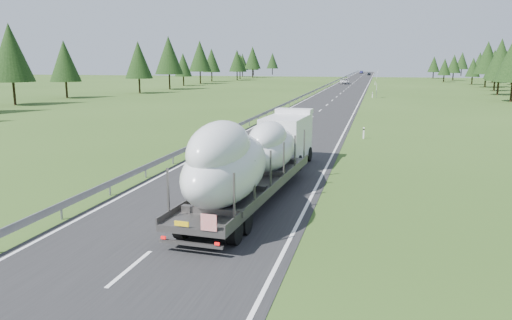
% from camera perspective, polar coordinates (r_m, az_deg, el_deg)
% --- Properties ---
extents(ground, '(400.00, 400.00, 0.00)m').
position_cam_1_polar(ground, '(17.13, -14.18, -11.95)').
color(ground, '#2C4717').
rests_on(ground, ground).
extents(road_surface, '(10.00, 400.00, 0.02)m').
position_cam_1_polar(road_surface, '(114.27, 10.01, 7.79)').
color(road_surface, black).
rests_on(road_surface, ground).
extents(guardrail, '(0.10, 400.00, 0.76)m').
position_cam_1_polar(guardrail, '(114.66, 7.34, 8.17)').
color(guardrail, slate).
rests_on(guardrail, ground).
extents(marker_posts, '(0.13, 350.08, 1.00)m').
position_cam_1_polar(marker_posts, '(168.94, 13.53, 8.91)').
color(marker_posts, silver).
rests_on(marker_posts, ground).
extents(highway_sign, '(0.08, 0.90, 2.60)m').
position_cam_1_polar(highway_sign, '(93.95, 13.62, 8.02)').
color(highway_sign, slate).
rests_on(highway_sign, ground).
extents(tree_line_left, '(14.87, 256.37, 12.51)m').
position_cam_1_polar(tree_line_left, '(108.23, -14.46, 11.31)').
color(tree_line_left, black).
rests_on(tree_line_left, ground).
extents(boat_truck, '(3.52, 18.89, 4.40)m').
position_cam_1_polar(boat_truck, '(24.27, 0.10, 0.80)').
color(boat_truck, silver).
rests_on(boat_truck, ground).
extents(distant_van, '(3.13, 5.86, 1.57)m').
position_cam_1_polar(distant_van, '(148.45, 10.09, 8.85)').
color(distant_van, silver).
rests_on(distant_van, ground).
extents(distant_car_dark, '(1.56, 3.85, 1.31)m').
position_cam_1_polar(distant_car_dark, '(238.94, 12.79, 9.58)').
color(distant_car_dark, black).
rests_on(distant_car_dark, ground).
extents(distant_car_blue, '(1.78, 4.39, 1.42)m').
position_cam_1_polar(distant_car_blue, '(271.76, 11.95, 9.80)').
color(distant_car_blue, '#16163D').
rests_on(distant_car_blue, ground).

